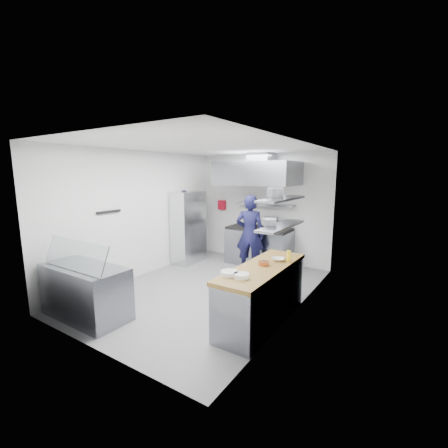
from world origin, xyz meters
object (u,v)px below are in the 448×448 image
Objects in this scene: gas_range at (259,247)px; wire_rack at (188,227)px; chef at (250,234)px; display_case at (86,292)px.

gas_range is 0.86× the size of wire_rack.
gas_range is 1.89m from wire_rack.
wire_rack is at bearing -11.64° from chef.
gas_range is 0.81m from chef.
chef is at bearing 5.29° from wire_rack.
display_case is at bearing -104.81° from gas_range.
wire_rack is 3.36m from display_case.
chef is (0.08, -0.67, 0.46)m from gas_range.
chef is at bearing -82.95° from gas_range.
chef is 1.22× the size of display_case.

